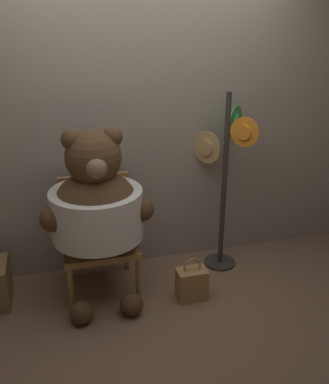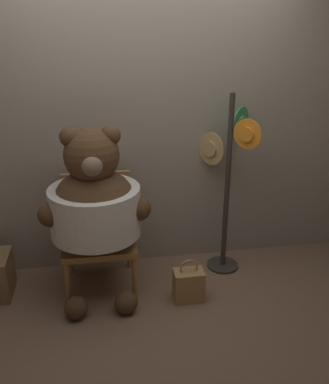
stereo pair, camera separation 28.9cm
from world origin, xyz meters
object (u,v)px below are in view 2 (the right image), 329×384
(hat_display_rack, at_px, (229,173))
(handbag_on_ground, at_px, (189,285))
(teddy_bear, at_px, (95,205))
(chair, at_px, (98,229))

(hat_display_rack, xyz_separation_m, handbag_on_ground, (-0.43, -0.47, -0.74))
(teddy_bear, xyz_separation_m, hat_display_rack, (1.12, 0.25, 0.10))
(chair, height_order, teddy_bear, teddy_bear)
(chair, height_order, hat_display_rack, hat_display_rack)
(chair, height_order, handbag_on_ground, chair)
(teddy_bear, distance_m, handbag_on_ground, 0.96)
(teddy_bear, bearing_deg, hat_display_rack, 12.64)
(chair, bearing_deg, hat_display_rack, 3.65)
(chair, distance_m, handbag_on_ground, 0.85)
(hat_display_rack, distance_m, handbag_on_ground, 0.97)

